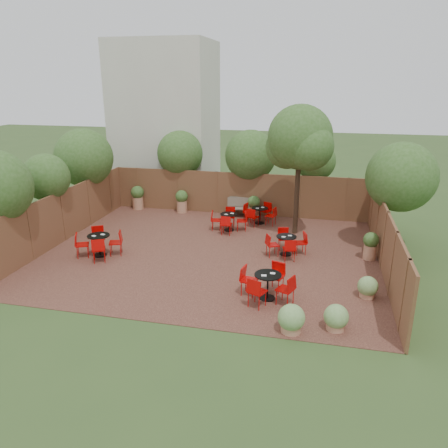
# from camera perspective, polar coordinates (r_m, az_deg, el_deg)

# --- Properties ---
(ground) EXTENTS (80.00, 80.00, 0.00)m
(ground) POSITION_cam_1_polar(r_m,az_deg,el_deg) (16.01, -1.73, -3.86)
(ground) COLOR #354F23
(ground) RESTS_ON ground
(courtyard_paving) EXTENTS (12.00, 10.00, 0.02)m
(courtyard_paving) POSITION_cam_1_polar(r_m,az_deg,el_deg) (16.00, -1.73, -3.82)
(courtyard_paving) COLOR #3E2119
(courtyard_paving) RESTS_ON ground
(fence_back) EXTENTS (12.00, 0.08, 2.00)m
(fence_back) POSITION_cam_1_polar(r_m,az_deg,el_deg) (20.32, 1.77, 4.02)
(fence_back) COLOR #53381F
(fence_back) RESTS_ON ground
(fence_left) EXTENTS (0.08, 10.00, 2.00)m
(fence_left) POSITION_cam_1_polar(r_m,az_deg,el_deg) (18.05, -20.54, 0.94)
(fence_left) COLOR #53381F
(fence_left) RESTS_ON ground
(fence_right) EXTENTS (0.08, 10.00, 2.00)m
(fence_right) POSITION_cam_1_polar(r_m,az_deg,el_deg) (15.36, 20.47, -2.06)
(fence_right) COLOR #53381F
(fence_right) RESTS_ON ground
(neighbour_building) EXTENTS (5.00, 4.00, 8.00)m
(neighbour_building) POSITION_cam_1_polar(r_m,az_deg,el_deg) (23.88, -7.66, 13.36)
(neighbour_building) COLOR beige
(neighbour_building) RESTS_ON ground
(overhang_foliage) EXTENTS (15.79, 10.54, 2.58)m
(overhang_foliage) POSITION_cam_1_polar(r_m,az_deg,el_deg) (18.11, -5.29, 7.69)
(overhang_foliage) COLOR #2F531B
(overhang_foliage) RESTS_ON ground
(courtyard_tree) EXTENTS (2.70, 2.60, 5.21)m
(courtyard_tree) POSITION_cam_1_polar(r_m,az_deg,el_deg) (17.35, 9.93, 10.68)
(courtyard_tree) COLOR black
(courtyard_tree) RESTS_ON courtyard_paving
(park_bench_left) EXTENTS (1.45, 0.62, 0.87)m
(park_bench_left) POSITION_cam_1_polar(r_m,az_deg,el_deg) (20.05, 2.41, 2.24)
(park_bench_left) COLOR brown
(park_bench_left) RESTS_ON courtyard_paving
(park_bench_right) EXTENTS (1.47, 0.64, 0.88)m
(park_bench_right) POSITION_cam_1_polar(r_m,az_deg,el_deg) (20.04, 2.58, 2.24)
(park_bench_right) COLOR brown
(park_bench_right) RESTS_ON courtyard_paving
(bistro_tables) EXTENTS (8.15, 8.42, 0.90)m
(bistro_tables) POSITION_cam_1_polar(r_m,az_deg,el_deg) (16.00, -0.18, -2.10)
(bistro_tables) COLOR black
(bistro_tables) RESTS_ON courtyard_paving
(planters) EXTENTS (11.15, 4.60, 1.15)m
(planters) POSITION_cam_1_polar(r_m,az_deg,el_deg) (19.53, -1.42, 2.21)
(planters) COLOR #AC7556
(planters) RESTS_ON courtyard_paving
(low_shrubs) EXTENTS (2.68, 3.00, 0.75)m
(low_shrubs) POSITION_cam_1_polar(r_m,az_deg,el_deg) (11.89, 13.50, -10.91)
(low_shrubs) COLOR #AC7556
(low_shrubs) RESTS_ON courtyard_paving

